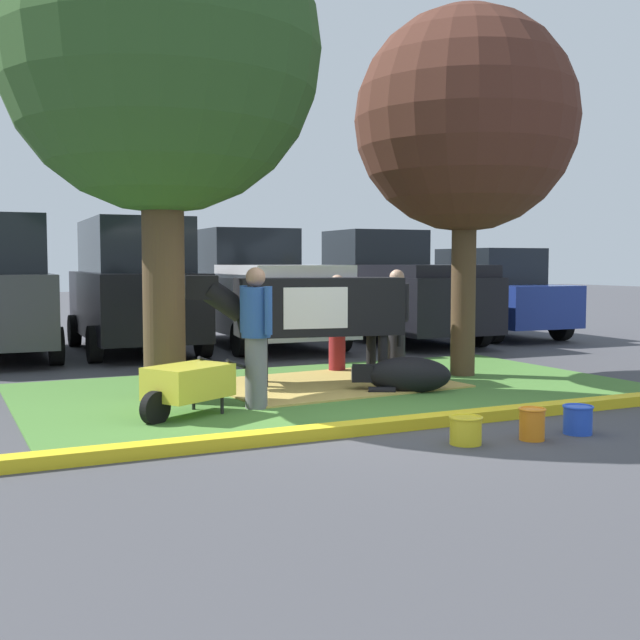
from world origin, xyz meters
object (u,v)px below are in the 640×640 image
suv_black (134,285)px  bucket_orange (532,423)px  wheelbarrow (187,383)px  cow_holstein (312,308)px  pickup_truck_black (392,290)px  shade_tree_right (466,122)px  calf_lying (406,375)px  bucket_blue (578,419)px  sedan_blue (489,294)px  bucket_yellow (466,429)px  shade_tree_left (160,54)px  person_visitor_far (397,319)px  person_visitor_near (337,321)px  person_handler (256,333)px  pickup_truck_maroon (260,291)px

suv_black → bucket_orange: bearing=-79.6°
wheelbarrow → bucket_orange: (2.69, -2.52, -0.22)m
cow_holstein → pickup_truck_black: size_ratio=0.57×
shade_tree_right → calf_lying: bearing=-148.6°
shade_tree_right → wheelbarrow: size_ratio=3.55×
bucket_blue → sedan_blue: sedan_blue is taller
bucket_yellow → bucket_orange: bearing=-10.8°
shade_tree_left → shade_tree_right: size_ratio=1.14×
calf_lying → person_visitor_far: (0.75, 1.47, 0.62)m
shade_tree_left → person_visitor_near: 4.77m
bucket_blue → pickup_truck_black: 9.61m
shade_tree_right → bucket_blue: bearing=-109.7°
wheelbarrow → pickup_truck_black: bearing=44.9°
shade_tree_left → person_visitor_near: bearing=23.2°
person_visitor_near → bucket_yellow: size_ratio=4.69×
cow_holstein → bucket_blue: bearing=-75.8°
sedan_blue → suv_black: bearing=177.1°
shade_tree_right → bucket_yellow: size_ratio=16.79×
suv_black → pickup_truck_black: bearing=-3.4°
suv_black → bucket_blue: bearing=-76.1°
calf_lying → suv_black: 6.86m
bucket_yellow → suv_black: suv_black is taller
person_handler → wheelbarrow: bearing=-171.7°
person_visitor_near → person_visitor_far: (0.67, -0.67, 0.05)m
shade_tree_left → calf_lying: (2.99, -0.82, -3.98)m
cow_holstein → suv_black: size_ratio=0.67×
cow_holstein → pickup_truck_maroon: bearing=76.1°
calf_lying → person_visitor_far: person_visitor_far is taller
bucket_yellow → pickup_truck_black: pickup_truck_black is taller
shade_tree_left → person_handler: (0.80, -1.06, -3.33)m
bucket_blue → calf_lying: bearing=94.6°
pickup_truck_maroon → sedan_blue: pickup_truck_maroon is taller
cow_holstein → person_visitor_far: size_ratio=1.94×
person_visitor_far → bucket_blue: bearing=-96.8°
shade_tree_right → person_visitor_near: bearing=142.9°
wheelbarrow → bucket_orange: bearing=-43.2°
cow_holstein → calf_lying: 1.67m
calf_lying → pickup_truck_maroon: (0.53, 6.57, 0.88)m
person_handler → person_visitor_near: bearing=46.3°
pickup_truck_black → wheelbarrow: bearing=-135.1°
cow_holstein → calf_lying: (0.80, -1.20, -0.85)m
person_visitor_near → bucket_blue: person_visitor_near is taller
wheelbarrow → bucket_orange: wheelbarrow is taller
sedan_blue → cow_holstein: bearing=-144.5°
shade_tree_left → bucket_blue: bearing=-49.0°
shade_tree_left → wheelbarrow: (-0.07, -1.19, -3.83)m
shade_tree_left → person_visitor_far: size_ratio=3.86×
bucket_yellow → pickup_truck_maroon: bearing=80.3°
bucket_yellow → bucket_blue: bearing=-5.1°
person_visitor_near → suv_black: size_ratio=0.33×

